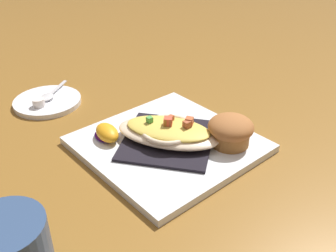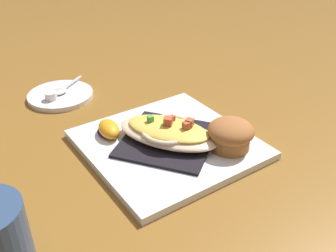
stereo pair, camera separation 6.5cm
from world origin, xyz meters
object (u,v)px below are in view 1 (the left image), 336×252
creamer_saucer (47,102)px  creamer_cup_0 (39,103)px  square_plate (168,144)px  orange_garnish (107,133)px  spoon (48,96)px  gratin_dish (168,131)px  muffin (231,130)px

creamer_saucer → creamer_cup_0: (0.02, -0.03, 0.01)m
square_plate → orange_garnish: bearing=-136.3°
creamer_saucer → spoon: 0.01m
gratin_dish → orange_garnish: bearing=-136.2°
spoon → creamer_cup_0: (0.02, -0.03, 0.00)m
spoon → creamer_cup_0: size_ratio=3.84×
muffin → orange_garnish: (-0.15, -0.14, -0.02)m
creamer_saucer → creamer_cup_0: creamer_cup_0 is taller
creamer_saucer → spoon: bearing=123.7°
spoon → orange_garnish: bearing=0.3°
gratin_dish → spoon: bearing=-165.7°
gratin_dish → creamer_saucer: (-0.28, -0.08, -0.03)m
orange_garnish → spoon: bearing=-179.7°
square_plate → gratin_dish: (0.00, 0.00, 0.03)m
orange_garnish → square_plate: bearing=43.7°
square_plate → gratin_dish: size_ratio=1.35×
creamer_cup_0 → square_plate: bearing=21.2°
gratin_dish → orange_garnish: size_ratio=2.96×
square_plate → muffin: size_ratio=3.50×
spoon → creamer_cup_0: creamer_cup_0 is taller
orange_garnish → creamer_cup_0: 0.19m
square_plate → creamer_saucer: 0.29m
muffin → orange_garnish: bearing=-135.9°
muffin → square_plate: bearing=-135.6°
spoon → muffin: bearing=21.9°
muffin → creamer_cup_0: 0.38m
muffin → spoon: (-0.36, -0.15, -0.02)m
creamer_cup_0 → muffin: bearing=27.3°
orange_garnish → muffin: bearing=44.1°
square_plate → spoon: 0.30m
square_plate → spoon: bearing=-165.7°
square_plate → creamer_saucer: bearing=-164.6°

